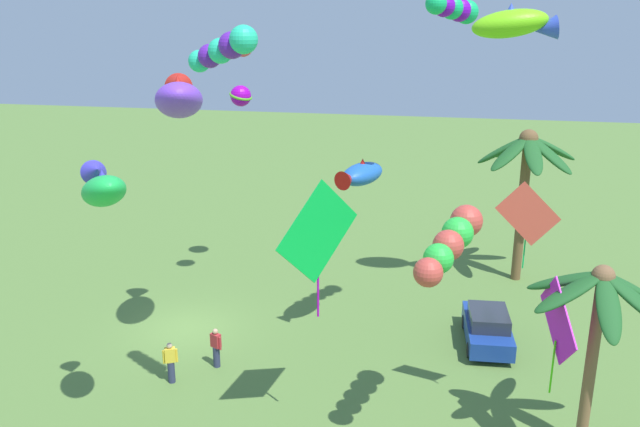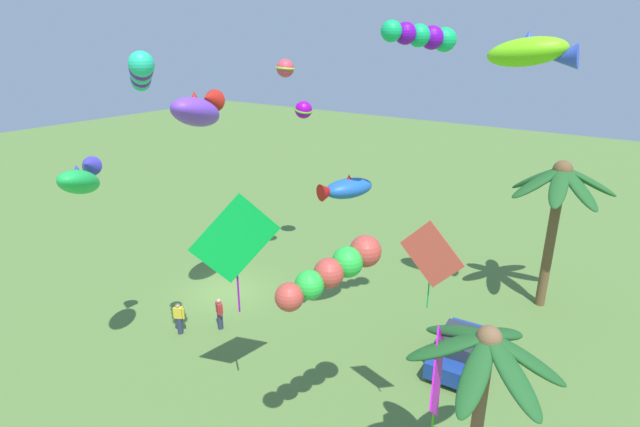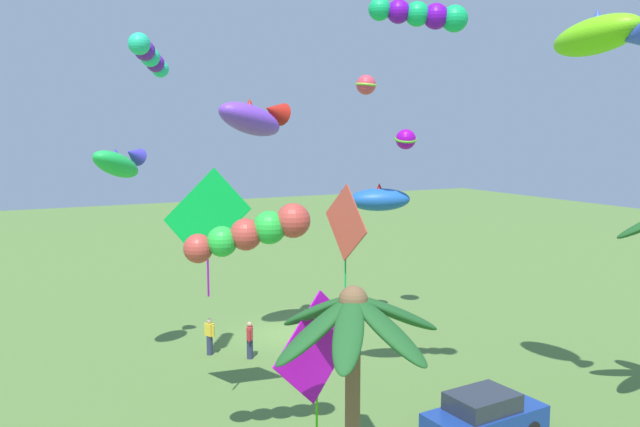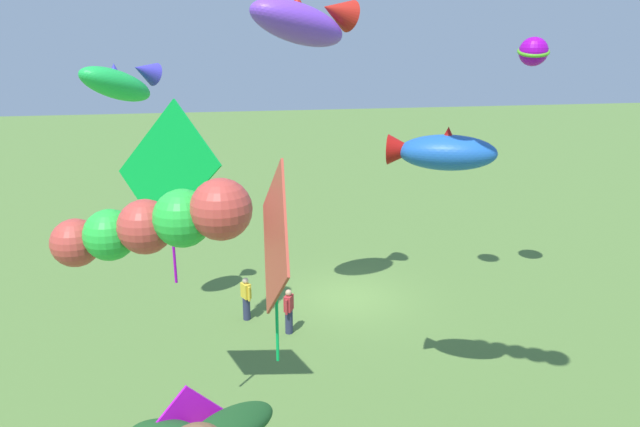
# 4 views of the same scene
# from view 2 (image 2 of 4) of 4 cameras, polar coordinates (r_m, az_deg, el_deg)

# --- Properties ---
(ground_plane) EXTENTS (120.00, 120.00, 0.00)m
(ground_plane) POSITION_cam_2_polar(r_m,az_deg,el_deg) (27.34, -10.82, -8.96)
(ground_plane) COLOR #567A38
(palm_tree_0) EXTENTS (4.15, 4.17, 6.10)m
(palm_tree_0) POSITION_cam_2_polar(r_m,az_deg,el_deg) (14.14, 18.64, -16.66)
(palm_tree_0) COLOR brown
(palm_tree_0) RESTS_ON ground
(palm_tree_1) EXTENTS (4.98, 4.95, 7.62)m
(palm_tree_1) POSITION_cam_2_polar(r_m,az_deg,el_deg) (25.93, 26.01, 2.07)
(palm_tree_1) COLOR brown
(palm_tree_1) RESTS_ON ground
(parked_car_0) EXTENTS (4.00, 1.96, 1.51)m
(parked_car_0) POSITION_cam_2_polar(r_m,az_deg,el_deg) (21.99, 15.85, -14.93)
(parked_car_0) COLOR navy
(parked_car_0) RESTS_ON ground
(spectator_0) EXTENTS (0.37, 0.50, 1.59)m
(spectator_0) POSITION_cam_2_polar(r_m,az_deg,el_deg) (23.98, -16.08, -11.61)
(spectator_0) COLOR #2D3351
(spectator_0) RESTS_ON ground
(spectator_1) EXTENTS (0.38, 0.50, 1.59)m
(spectator_1) POSITION_cam_2_polar(r_m,az_deg,el_deg) (23.89, -11.61, -11.32)
(spectator_1) COLOR #2D3351
(spectator_1) RESTS_ON ground
(kite_tube_0) EXTENTS (2.83, 1.77, 1.03)m
(kite_tube_0) POSITION_cam_2_polar(r_m,az_deg,el_deg) (17.86, 11.83, 19.57)
(kite_tube_0) COLOR #13BF64
(kite_ball_1) EXTENTS (1.37, 1.37, 0.89)m
(kite_ball_1) POSITION_cam_2_polar(r_m,az_deg,el_deg) (25.10, -4.07, 16.52)
(kite_ball_1) COLOR #E83F53
(kite_diamond_2) EXTENTS (2.38, 1.98, 4.25)m
(kite_diamond_2) POSITION_cam_2_polar(r_m,az_deg,el_deg) (16.26, -9.86, -3.12)
(kite_diamond_2) COLOR green
(kite_fish_3) EXTENTS (4.06, 2.84, 2.01)m
(kite_fish_3) POSITION_cam_2_polar(r_m,az_deg,el_deg) (22.11, -14.03, 11.64)
(kite_fish_3) COLOR #7B3DDA
(kite_fish_4) EXTENTS (1.70, 3.57, 1.57)m
(kite_fish_4) POSITION_cam_2_polar(r_m,az_deg,el_deg) (21.91, 23.44, 16.84)
(kite_fish_4) COLOR #77E417
(kite_diamond_5) EXTENTS (0.29, 1.95, 2.71)m
(kite_diamond_5) POSITION_cam_2_polar(r_m,az_deg,el_deg) (14.37, 12.85, -4.78)
(kite_diamond_5) COLOR #C14533
(kite_ball_6) EXTENTS (1.41, 1.40, 0.99)m
(kite_ball_6) POSITION_cam_2_polar(r_m,az_deg,el_deg) (28.36, -1.93, 11.98)
(kite_ball_6) COLOR #9C09B7
(kite_tube_7) EXTENTS (3.29, 1.88, 1.63)m
(kite_tube_7) POSITION_cam_2_polar(r_m,az_deg,el_deg) (14.11, 1.60, -6.62)
(kite_tube_7) COLOR #C9443A
(kite_fish_8) EXTENTS (2.74, 2.50, 1.62)m
(kite_fish_8) POSITION_cam_2_polar(r_m,az_deg,el_deg) (19.29, -26.13, 3.62)
(kite_fish_8) COLOR green
(kite_fish_9) EXTENTS (2.66, 1.96, 1.02)m
(kite_fish_9) POSITION_cam_2_polar(r_m,az_deg,el_deg) (20.50, 3.03, 2.94)
(kite_fish_9) COLOR blue
(kite_tube_10) EXTENTS (1.71, 2.26, 1.29)m
(kite_tube_10) POSITION_cam_2_polar(r_m,az_deg,el_deg) (15.98, -20.11, 15.19)
(kite_tube_10) COLOR #23D098
(kite_diamond_11) EXTENTS (2.58, 0.72, 3.71)m
(kite_diamond_11) POSITION_cam_2_polar(r_m,az_deg,el_deg) (14.45, 13.51, -17.70)
(kite_diamond_11) COLOR #C20FCB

